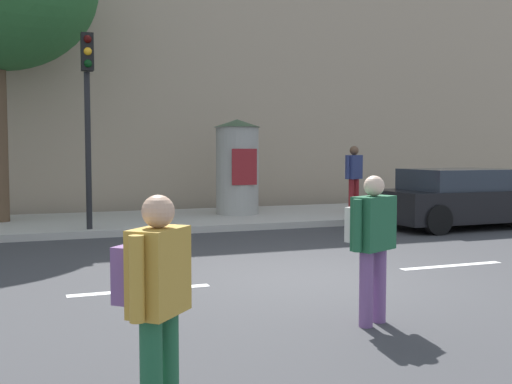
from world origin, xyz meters
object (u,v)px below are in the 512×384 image
traffic_light (88,98)px  pedestrian_tallest (156,294)px  pedestrian_near_pole (354,173)px  pedestrian_with_bag (372,236)px  parked_car_red (462,199)px  poster_column (237,166)px

traffic_light → pedestrian_tallest: (-0.47, -9.20, -1.96)m
traffic_light → pedestrian_near_pole: traffic_light is taller
pedestrian_tallest → pedestrian_near_pole: (7.32, 10.43, 0.30)m
pedestrian_with_bag → parked_car_red: (6.16, 6.19, -0.25)m
traffic_light → pedestrian_with_bag: size_ratio=2.61×
traffic_light → pedestrian_with_bag: bearing=-74.7°
pedestrian_tallest → poster_column: bearing=68.8°
pedestrian_with_bag → parked_car_red: bearing=45.1°
poster_column → parked_car_red: size_ratio=0.60×
traffic_light → poster_column: traffic_light is taller
poster_column → pedestrian_near_pole: size_ratio=1.39×
traffic_light → pedestrian_tallest: bearing=-92.9°
pedestrian_with_bag → parked_car_red: 8.73m
pedestrian_with_bag → poster_column: bearing=79.3°
pedestrian_with_bag → pedestrian_near_pole: size_ratio=0.87×
poster_column → parked_car_red: 5.54m
pedestrian_with_bag → pedestrian_near_pole: pedestrian_near_pole is taller
pedestrian_with_bag → pedestrian_tallest: pedestrian_with_bag is taller
pedestrian_with_bag → pedestrian_near_pole: bearing=61.4°
pedestrian_tallest → pedestrian_near_pole: 12.75m
poster_column → pedestrian_tallest: 12.01m
traffic_light → pedestrian_tallest: traffic_light is taller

